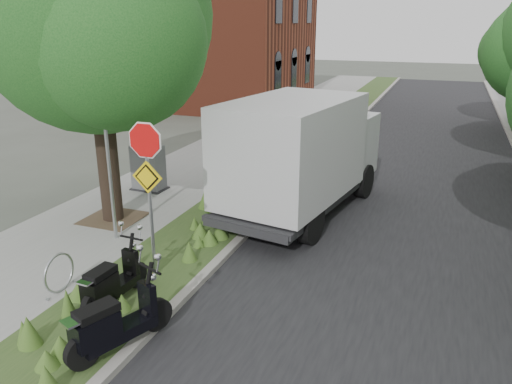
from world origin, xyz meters
TOP-DOWN VIEW (x-y plane):
  - ground at (0.00, 0.00)m, footprint 120.00×120.00m
  - sidewalk_near at (-4.25, 10.00)m, footprint 3.50×60.00m
  - verge at (-1.50, 10.00)m, footprint 2.00×60.00m
  - kerb_near at (-0.50, 10.00)m, footprint 0.20×60.00m
  - road at (3.00, 10.00)m, footprint 7.00×60.00m
  - street_tree_main at (-4.08, 2.86)m, footprint 6.21×5.54m
  - bare_post at (-3.20, 1.80)m, footprint 0.08×0.08m
  - bike_hoop at (-2.70, -0.60)m, footprint 0.06×0.78m
  - sign_assembly at (-1.40, 0.58)m, footprint 0.94×0.08m
  - brick_building at (-9.50, 22.00)m, footprint 9.40×10.40m
  - scooter_near at (-1.51, -0.72)m, footprint 0.41×1.69m
  - scooter_far at (-0.68, -1.82)m, footprint 0.87×1.78m
  - box_truck at (0.29, 5.14)m, footprint 3.24×6.22m
  - utility_cabinet at (-4.41, 5.16)m, footprint 1.04×0.72m

SIDE VIEW (x-z plane):
  - ground at x=0.00m, z-range 0.00..0.00m
  - road at x=3.00m, z-range 0.00..0.01m
  - sidewalk_near at x=-4.25m, z-range 0.00..0.12m
  - verge at x=-1.50m, z-range 0.00..0.12m
  - kerb_near at x=-0.50m, z-range 0.00..0.13m
  - bike_hoop at x=-2.70m, z-range 0.11..0.88m
  - scooter_near at x=-1.51m, z-range 0.11..0.91m
  - scooter_far at x=-0.68m, z-range 0.11..1.00m
  - utility_cabinet at x=-4.41m, z-range 0.09..1.43m
  - box_truck at x=0.29m, z-range 0.41..3.09m
  - bare_post at x=-3.20m, z-range 0.12..4.12m
  - sign_assembly at x=-1.40m, z-range 0.72..3.94m
  - brick_building at x=-9.50m, z-range 0.06..8.36m
  - street_tree_main at x=-4.08m, z-range 0.97..8.63m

